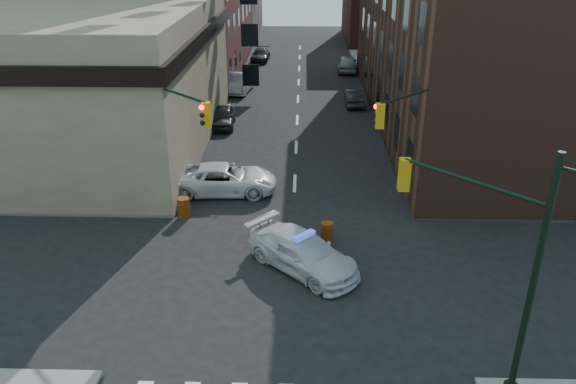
# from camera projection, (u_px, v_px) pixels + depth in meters

# --- Properties ---
(ground) EXTENTS (140.00, 140.00, 0.00)m
(ground) POSITION_uv_depth(u_px,v_px,m) (291.00, 281.00, 23.10)
(ground) COLOR black
(ground) RESTS_ON ground
(sidewalk_nw) EXTENTS (34.00, 54.50, 0.15)m
(sidewalk_nw) POSITION_uv_depth(u_px,v_px,m) (57.00, 83.00, 53.34)
(sidewalk_nw) COLOR gray
(sidewalk_nw) RESTS_ON ground
(sidewalk_ne) EXTENTS (34.00, 54.50, 0.15)m
(sidewalk_ne) POSITION_uv_depth(u_px,v_px,m) (545.00, 86.00, 52.23)
(sidewalk_ne) COLOR gray
(sidewalk_ne) RESTS_ON ground
(bank_building) EXTENTS (22.00, 22.00, 9.00)m
(bank_building) POSITION_uv_depth(u_px,v_px,m) (37.00, 77.00, 36.59)
(bank_building) COLOR #9B8A65
(bank_building) RESTS_ON ground
(commercial_row_ne) EXTENTS (14.00, 34.00, 14.00)m
(commercial_row_ne) POSITION_uv_depth(u_px,v_px,m) (479.00, 26.00, 40.26)
(commercial_row_ne) COLOR #512D20
(commercial_row_ne) RESTS_ON ground
(signal_pole_se) EXTENTS (5.40, 5.27, 8.00)m
(signal_pole_se) POSITION_uv_depth(u_px,v_px,m) (498.00, 258.00, 16.00)
(signal_pole_se) COLOR black
(signal_pole_se) RESTS_ON sidewalk_se
(signal_pole_nw) EXTENTS (3.58, 3.67, 8.00)m
(signal_pole_nw) POSITION_uv_depth(u_px,v_px,m) (169.00, 138.00, 26.26)
(signal_pole_nw) COLOR black
(signal_pole_nw) RESTS_ON sidewalk_nw
(signal_pole_ne) EXTENTS (3.67, 3.58, 8.00)m
(signal_pole_ne) POSITION_uv_depth(u_px,v_px,m) (419.00, 140.00, 25.99)
(signal_pole_ne) COLOR black
(signal_pole_ne) RESTS_ON sidewalk_ne
(tree_ne_near) EXTENTS (3.00, 3.00, 4.85)m
(tree_ne_near) POSITION_uv_depth(u_px,v_px,m) (391.00, 64.00, 45.04)
(tree_ne_near) COLOR black
(tree_ne_near) RESTS_ON sidewalk_ne
(tree_ne_far) EXTENTS (3.00, 3.00, 4.85)m
(tree_ne_far) POSITION_uv_depth(u_px,v_px,m) (379.00, 46.00, 52.30)
(tree_ne_far) COLOR black
(tree_ne_far) RESTS_ON sidewalk_ne
(police_car) EXTENTS (5.41, 5.33, 1.57)m
(police_car) POSITION_uv_depth(u_px,v_px,m) (303.00, 252.00, 23.69)
(police_car) COLOR silver
(police_car) RESTS_ON ground
(pickup) EXTENTS (5.89, 2.93, 1.60)m
(pickup) POSITION_uv_depth(u_px,v_px,m) (224.00, 179.00, 30.74)
(pickup) COLOR silver
(pickup) RESTS_ON ground
(parked_car_wnear) EXTENTS (1.94, 4.33, 1.45)m
(parked_car_wnear) POSITION_uv_depth(u_px,v_px,m) (223.00, 117.00, 41.41)
(parked_car_wnear) COLOR black
(parked_car_wnear) RESTS_ON ground
(parked_car_wfar) EXTENTS (2.36, 5.07, 1.61)m
(parked_car_wfar) POSITION_uv_depth(u_px,v_px,m) (240.00, 83.00, 50.35)
(parked_car_wfar) COLOR #9A9EA3
(parked_car_wfar) RESTS_ON ground
(parked_car_wdeep) EXTENTS (2.06, 4.63, 1.32)m
(parked_car_wdeep) POSITION_uv_depth(u_px,v_px,m) (260.00, 55.00, 62.71)
(parked_car_wdeep) COLOR black
(parked_car_wdeep) RESTS_ON ground
(parked_car_enear) EXTENTS (1.41, 4.03, 1.33)m
(parked_car_enear) POSITION_uv_depth(u_px,v_px,m) (354.00, 97.00, 46.53)
(parked_car_enear) COLOR black
(parked_car_enear) RESTS_ON ground
(parked_car_efar) EXTENTS (2.25, 4.97, 1.66)m
(parked_car_efar) POSITION_uv_depth(u_px,v_px,m) (347.00, 63.00, 57.84)
(parked_car_efar) COLOR #94959C
(parked_car_efar) RESTS_ON ground
(pedestrian_a) EXTENTS (0.58, 0.40, 1.55)m
(pedestrian_a) POSITION_uv_depth(u_px,v_px,m) (103.00, 174.00, 31.00)
(pedestrian_a) COLOR black
(pedestrian_a) RESTS_ON sidewalk_nw
(pedestrian_b) EXTENTS (0.97, 0.78, 1.87)m
(pedestrian_b) POSITION_uv_depth(u_px,v_px,m) (122.00, 172.00, 30.93)
(pedestrian_b) COLOR black
(pedestrian_b) RESTS_ON sidewalk_nw
(pedestrian_c) EXTENTS (1.21, 0.86, 1.90)m
(pedestrian_c) POSITION_uv_depth(u_px,v_px,m) (37.00, 193.00, 28.39)
(pedestrian_c) COLOR #1F252F
(pedestrian_c) RESTS_ON sidewalk_nw
(barrel_road) EXTENTS (0.61, 0.61, 0.98)m
(barrel_road) POSITION_uv_depth(u_px,v_px,m) (327.00, 232.00, 25.88)
(barrel_road) COLOR #E73B0A
(barrel_road) RESTS_ON ground
(barrel_bank) EXTENTS (0.76, 0.76, 1.07)m
(barrel_bank) POSITION_uv_depth(u_px,v_px,m) (184.00, 208.00, 28.09)
(barrel_bank) COLOR #D34809
(barrel_bank) RESTS_ON ground
(barricade_nw_a) EXTENTS (1.48, 0.93, 1.03)m
(barricade_nw_a) POSITION_uv_depth(u_px,v_px,m) (169.00, 192.00, 29.55)
(barricade_nw_a) COLOR orange
(barricade_nw_a) RESTS_ON sidewalk_nw
(barricade_nw_b) EXTENTS (1.33, 0.83, 0.93)m
(barricade_nw_b) POSITION_uv_depth(u_px,v_px,m) (109.00, 198.00, 28.91)
(barricade_nw_b) COLOR #EA4E0B
(barricade_nw_b) RESTS_ON sidewalk_nw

